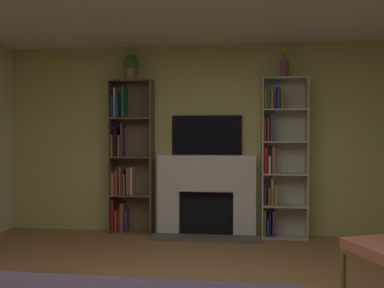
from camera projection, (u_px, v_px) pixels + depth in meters
The scene contains 7 objects.
wall_back_accent at pixel (207, 139), 5.66m from camera, with size 5.76×0.06×2.58m, color #C0C26B.
fireplace at pixel (206, 193), 5.54m from camera, with size 1.42×0.50×1.07m.
tv at pixel (207, 135), 5.60m from camera, with size 0.95×0.06×0.53m, color black.
bookshelf_left at pixel (127, 160), 5.67m from camera, with size 0.59×0.26×2.09m.
bookshelf_right at pixel (279, 157), 5.42m from camera, with size 0.59×0.29×2.09m.
potted_plant at pixel (131, 66), 5.58m from camera, with size 0.20×0.20×0.34m.
vase_with_flowers at pixel (285, 66), 5.35m from camera, with size 0.11×0.11×0.41m.
Camera 1 is at (0.43, -2.59, 1.33)m, focal length 38.53 mm.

